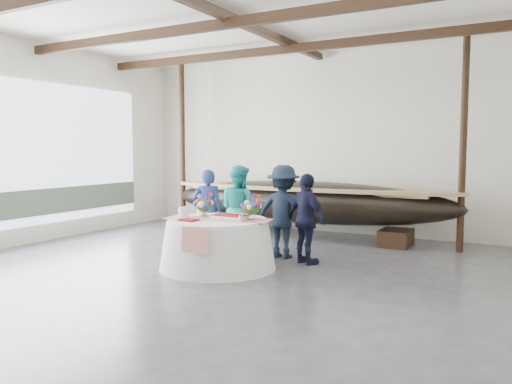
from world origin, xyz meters
The scene contains 11 objects.
floor centered at (0.00, 0.00, 0.00)m, with size 10.00×12.00×0.01m, color #3D3D42.
wall_back centered at (0.00, 6.00, 2.25)m, with size 10.00×0.02×4.50m, color silver.
pavilion_structure centered at (0.00, 0.83, 4.00)m, with size 9.80×11.76×4.50m.
open_bay centered at (-4.95, 1.00, 1.83)m, with size 0.03×7.00×3.20m.
longboat_display centered at (0.05, 4.85, 0.86)m, with size 7.20×1.44×1.35m.
banquet_table centered at (-0.08, 1.32, 0.44)m, with size 2.04×2.04×0.87m.
tabletop_items centered at (-0.07, 1.46, 1.02)m, with size 1.96×1.01×0.40m.
guest_woman_blue centered at (-1.14, 2.57, 0.84)m, with size 0.61×0.40×1.68m, color navy.
guest_woman_teal centered at (-0.45, 2.69, 0.89)m, with size 0.86×0.67×1.78m, color teal.
guest_man_left centered at (0.55, 2.66, 0.90)m, with size 1.16×0.67×1.79m, color black.
guest_man_right centered at (1.17, 2.37, 0.83)m, with size 0.97×0.40×1.66m, color black.
Camera 1 is at (4.69, -5.96, 2.11)m, focal length 35.00 mm.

